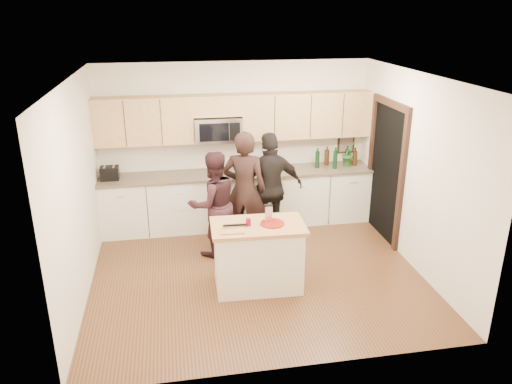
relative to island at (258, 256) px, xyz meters
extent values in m
plane|color=brown|center=(0.04, 0.36, -0.45)|extent=(4.50, 4.50, 0.00)
cube|color=silver|center=(0.04, 2.36, 0.90)|extent=(4.50, 0.02, 2.70)
cube|color=silver|center=(0.04, -1.64, 0.90)|extent=(4.50, 0.02, 2.70)
cube|color=silver|center=(-2.21, 0.36, 0.90)|extent=(0.02, 4.00, 2.70)
cube|color=silver|center=(2.29, 0.36, 0.90)|extent=(0.02, 4.00, 2.70)
cube|color=white|center=(0.04, 0.36, 2.25)|extent=(4.50, 4.00, 0.02)
cube|color=white|center=(0.04, 2.05, 0.00)|extent=(4.50, 0.62, 0.90)
cube|color=brown|center=(0.04, 2.04, 0.47)|extent=(4.50, 0.66, 0.04)
cube|color=tan|center=(-1.43, 2.20, 1.37)|extent=(1.55, 0.33, 0.75)
cube|color=tan|center=(1.21, 2.20, 1.37)|extent=(2.17, 0.33, 0.75)
cube|color=tan|center=(-0.27, 2.20, 1.58)|extent=(0.78, 0.33, 0.33)
cube|color=silver|center=(-0.27, 2.16, 1.20)|extent=(0.76, 0.40, 0.40)
cube|color=black|center=(-0.35, 1.96, 1.20)|extent=(0.47, 0.01, 0.29)
cube|color=black|center=(-0.02, 1.96, 1.20)|extent=(0.17, 0.01, 0.29)
cube|color=black|center=(2.28, 1.26, 0.60)|extent=(0.02, 1.05, 2.10)
cube|color=black|center=(2.26, 0.69, 0.60)|extent=(0.06, 0.10, 2.10)
cube|color=black|center=(2.26, 1.84, 0.60)|extent=(0.06, 0.10, 2.10)
cube|color=black|center=(2.26, 1.26, 1.70)|extent=(0.06, 1.25, 0.10)
cube|color=black|center=(1.99, 2.35, 0.83)|extent=(0.30, 0.03, 0.38)
cube|color=tan|center=(1.99, 2.33, 0.83)|extent=(0.24, 0.00, 0.32)
cube|color=white|center=(-0.91, 1.74, 0.25)|extent=(0.34, 0.01, 0.48)
cube|color=white|center=(-0.91, 2.03, 0.48)|extent=(0.34, 0.60, 0.01)
cube|color=white|center=(0.00, 0.00, -0.03)|extent=(1.13, 0.68, 0.85)
cube|color=#B3854A|center=(0.00, 0.00, 0.42)|extent=(1.22, 0.74, 0.05)
cylinder|color=maroon|center=(0.18, -0.01, 0.45)|extent=(0.31, 0.31, 0.02)
cube|color=silver|center=(0.15, 0.06, 0.57)|extent=(0.08, 0.05, 0.21)
cube|color=black|center=(0.15, 0.06, 0.68)|extent=(0.10, 0.06, 0.02)
cylinder|color=maroon|center=(-0.13, 0.00, 0.49)|extent=(0.06, 0.06, 0.09)
cube|color=#B3854A|center=(-0.35, -0.16, 0.46)|extent=(0.29, 0.19, 0.02)
cube|color=black|center=(-0.30, -0.02, 0.47)|extent=(0.30, 0.04, 0.02)
cube|color=silver|center=(-0.37, -0.11, 0.47)|extent=(0.20, 0.03, 0.01)
cube|color=black|center=(-2.01, 2.03, 0.59)|extent=(0.28, 0.22, 0.21)
cube|color=silver|center=(-2.08, 2.03, 0.70)|extent=(0.03, 0.16, 0.00)
cube|color=silver|center=(-1.94, 2.03, 0.70)|extent=(0.03, 0.16, 0.00)
cylinder|color=black|center=(1.39, 2.06, 0.66)|extent=(0.07, 0.07, 0.34)
cylinder|color=#341F09|center=(1.60, 2.18, 0.65)|extent=(0.08, 0.08, 0.33)
cylinder|color=tan|center=(1.69, 2.01, 0.65)|extent=(0.06, 0.06, 0.32)
cylinder|color=black|center=(1.94, 2.12, 0.66)|extent=(0.08, 0.08, 0.34)
cylinder|color=#341F09|center=(2.07, 2.07, 0.64)|extent=(0.08, 0.08, 0.31)
cylinder|color=black|center=(1.67, 1.96, 0.67)|extent=(0.07, 0.07, 0.37)
imported|color=#32692A|center=(1.95, 2.08, 0.70)|extent=(0.30, 0.28, 0.42)
imported|color=black|center=(0.02, 1.26, 0.46)|extent=(0.77, 0.63, 1.82)
imported|color=black|center=(-0.47, 1.05, 0.34)|extent=(0.92, 0.81, 1.59)
imported|color=black|center=(0.44, 1.35, 0.43)|extent=(1.07, 0.53, 1.76)
camera|label=1|loc=(-1.04, -5.72, 3.06)|focal=35.00mm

